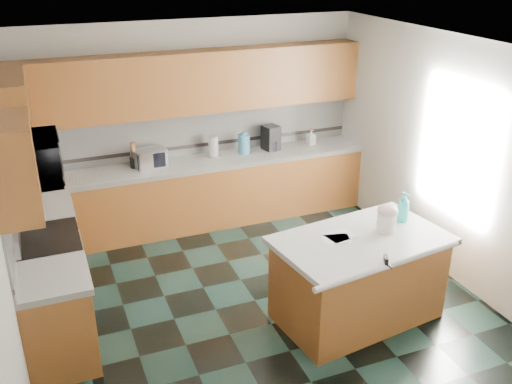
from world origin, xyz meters
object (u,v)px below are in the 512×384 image
soap_bottle_island (403,207)px  knife_block (57,171)px  toaster_oven (149,158)px  island_base (358,281)px  island_top (361,240)px  coffee_maker (271,138)px  treat_jar (386,223)px

soap_bottle_island → knife_block: 4.10m
soap_bottle_island → knife_block: soap_bottle_island is taller
soap_bottle_island → toaster_oven: size_ratio=0.81×
island_base → knife_block: bearing=126.7°
knife_block → toaster_oven: toaster_oven is taller
island_top → coffee_maker: coffee_maker is taller
island_top → treat_jar: 0.32m
island_base → treat_jar: bearing=-2.4°
treat_jar → knife_block: knife_block is taller
knife_block → toaster_oven: (1.13, 0.00, 0.02)m
treat_jar → coffee_maker: 2.70m
knife_block → coffee_maker: (2.83, 0.03, 0.07)m
toaster_oven → coffee_maker: coffee_maker is taller
island_top → toaster_oven: (-1.51, 2.69, 0.14)m
knife_block → toaster_oven: bearing=24.9°
island_base → soap_bottle_island: soap_bottle_island is taller
treat_jar → knife_block: 3.96m
toaster_oven → coffee_maker: size_ratio=1.17×
toaster_oven → knife_block: bearing=164.1°
knife_block → toaster_oven: 1.13m
treat_jar → toaster_oven: 3.22m
island_top → coffee_maker: (0.20, 2.72, 0.20)m
island_top → coffee_maker: size_ratio=4.94×
soap_bottle_island → coffee_maker: size_ratio=0.94×
island_base → soap_bottle_island: bearing=8.0°
treat_jar → coffee_maker: coffee_maker is taller
island_base → island_top: 0.46m
toaster_oven → soap_bottle_island: bearing=-66.3°
island_base → soap_bottle_island: size_ratio=4.92×
island_top → treat_jar: treat_jar is taller
soap_bottle_island → toaster_oven: bearing=116.6°
island_base → coffee_maker: size_ratio=4.65×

